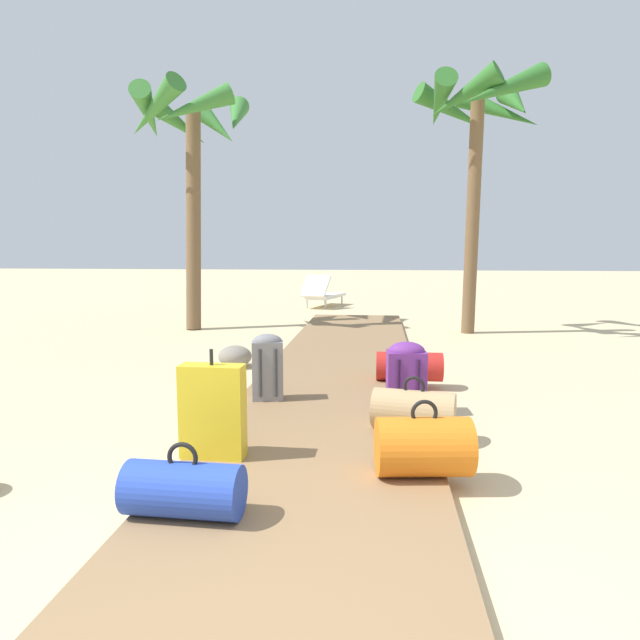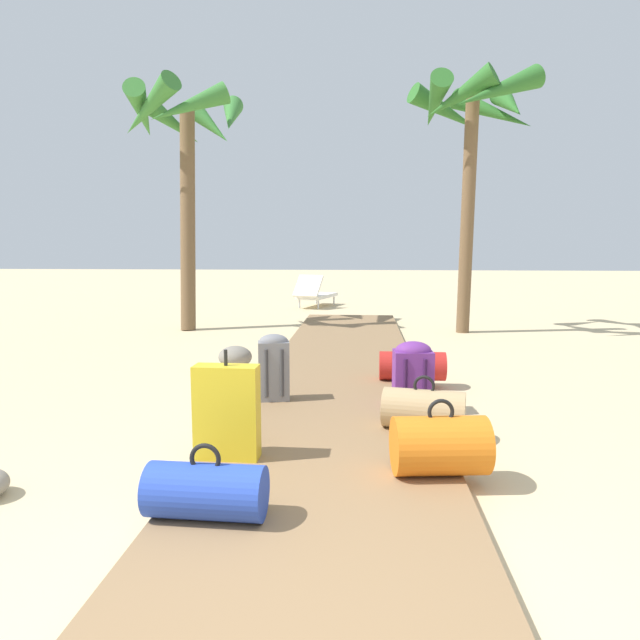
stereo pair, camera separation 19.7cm
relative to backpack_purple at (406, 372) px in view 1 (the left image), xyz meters
name	(u,v)px [view 1 (the left image)]	position (x,y,z in m)	size (l,w,h in m)	color
ground_plane	(335,394)	(-0.67, 0.62, -0.38)	(60.00, 60.00, 0.00)	#D1BA8C
boardwalk	(341,369)	(-0.67, 1.61, -0.34)	(1.70, 9.90, 0.08)	olive
backpack_purple	(406,372)	(0.00, 0.00, 0.00)	(0.35, 0.29, 0.56)	#6B2D84
suitcase_yellow	(213,411)	(-1.33, -1.37, 0.01)	(0.42, 0.17, 0.72)	gold
backpack_grey	(268,365)	(-1.24, 0.07, 0.02)	(0.30, 0.24, 0.60)	slate
duffel_bag_tan	(414,410)	(0.03, -0.67, -0.14)	(0.66, 0.42, 0.42)	tan
duffel_bag_orange	(423,446)	(0.03, -1.54, -0.12)	(0.61, 0.42, 0.47)	orange
duffel_bag_blue	(184,489)	(-1.24, -2.20, -0.15)	(0.62, 0.31, 0.40)	#2847B7
duffel_bag_red	(409,366)	(0.08, 0.94, -0.15)	(0.68, 0.30, 0.41)	red
palm_tree_far_right	(479,120)	(1.32, 4.78, 3.11)	(2.22, 2.34, 4.25)	brown
palm_tree_far_left	(190,137)	(-3.51, 4.87, 2.95)	(2.18, 2.07, 4.19)	brown
lounge_chair	(323,294)	(-1.59, 8.77, -0.05)	(1.01, 1.65, 0.79)	white
rock_left_far	(235,356)	(-1.98, 1.77, -0.24)	(0.41, 0.40, 0.26)	gray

